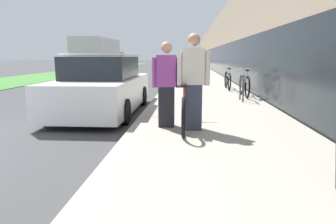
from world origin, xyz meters
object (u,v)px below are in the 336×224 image
Objects in this scene: cruiser_bike_nearest at (244,85)px; bike_rack_hoop at (242,85)px; person_rider at (193,82)px; person_bystander at (166,85)px; tandem_bicycle at (184,107)px; parked_sedan_curbside at (103,88)px; cruiser_bike_middle at (228,80)px; moving_truck at (100,58)px.

bike_rack_hoop is at bearing -104.12° from cruiser_bike_nearest.
person_rider is 0.57m from person_bystander.
tandem_bicycle is 0.56× the size of parked_sedan_curbside.
moving_truck is at bearing 131.71° from cruiser_bike_middle.
tandem_bicycle is 0.64m from person_rider.
cruiser_bike_nearest is (1.87, 4.98, -0.51)m from person_rider.
cruiser_bike_nearest is at bearing 63.35° from person_bystander.
person_rider is 5.35m from cruiser_bike_nearest.
person_rider is at bearing -112.34° from bike_rack_hoop.
cruiser_bike_middle is 6.31m from parked_sedan_curbside.
moving_truck is (-6.18, 16.32, 0.41)m from person_bystander.
parked_sedan_curbside reaches higher than bike_rack_hoop.
person_bystander is at bearing -69.25° from moving_truck.
tandem_bicycle is 7.14m from cruiser_bike_middle.
person_rider is at bearing -67.92° from moving_truck.
person_rider is at bearing -110.57° from cruiser_bike_nearest.
person_bystander reaches higher than bike_rack_hoop.
person_rider is 4.21m from bike_rack_hoop.
tandem_bicycle is at bearing -68.05° from moving_truck.
tandem_bicycle is 3.97m from bike_rack_hoop.
person_rider is 0.40× the size of parked_sedan_curbside.
cruiser_bike_nearest is at bearing -82.53° from cruiser_bike_middle.
tandem_bicycle is 0.59m from person_bystander.
person_rider is 7.43m from cruiser_bike_middle.
bike_rack_hoop is at bearing -56.75° from moving_truck.
person_bystander is 0.91× the size of cruiser_bike_middle.
bike_rack_hoop is 15.15m from moving_truck.
cruiser_bike_middle is (-0.30, 2.26, -0.01)m from cruiser_bike_nearest.
cruiser_bike_nearest is at bearing 69.43° from person_rider.
parked_sedan_curbside is (-4.02, -1.50, 0.04)m from bike_rack_hoop.
parked_sedan_curbside is 0.63× the size of moving_truck.
person_bystander is 0.37× the size of parked_sedan_curbside.
tandem_bicycle is 1.52× the size of person_bystander.
cruiser_bike_middle is at bearing 50.59° from parked_sedan_curbside.
parked_sedan_curbside is at bearing 135.65° from person_rider.
moving_truck is (-6.54, 16.22, 0.87)m from tandem_bicycle.
person_bystander is (-0.52, 0.21, -0.07)m from person_rider.
moving_truck is at bearing 110.75° from person_bystander.
tandem_bicycle is 1.37× the size of cruiser_bike_nearest.
tandem_bicycle is 1.38× the size of cruiser_bike_middle.
cruiser_bike_middle is 0.40× the size of parked_sedan_curbside.
person_bystander is at bearing -116.65° from cruiser_bike_nearest.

